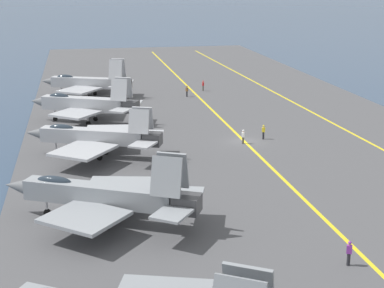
% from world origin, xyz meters
% --- Properties ---
extents(ground_plane, '(2000.00, 2000.00, 0.00)m').
position_xyz_m(ground_plane, '(0.00, 0.00, 0.00)').
color(ground_plane, '#2D425B').
extents(carrier_deck, '(194.26, 52.48, 0.40)m').
position_xyz_m(carrier_deck, '(0.00, 0.00, 0.20)').
color(carrier_deck, '#4C4C4F').
rests_on(carrier_deck, ground).
extents(deck_stripe_foul_line, '(174.75, 6.15, 0.01)m').
position_xyz_m(deck_stripe_foul_line, '(0.00, -14.43, 0.40)').
color(deck_stripe_foul_line, yellow).
rests_on(deck_stripe_foul_line, carrier_deck).
extents(deck_stripe_centerline, '(174.83, 0.36, 0.01)m').
position_xyz_m(deck_stripe_centerline, '(0.00, 0.00, 0.40)').
color(deck_stripe_centerline, yellow).
rests_on(deck_stripe_centerline, carrier_deck).
extents(parked_jet_second, '(12.69, 16.61, 6.24)m').
position_xyz_m(parked_jet_second, '(-20.95, 17.80, 2.79)').
color(parked_jet_second, gray).
rests_on(parked_jet_second, carrier_deck).
extents(parked_jet_third, '(13.97, 15.53, 5.74)m').
position_xyz_m(parked_jet_third, '(-2.80, 17.72, 2.73)').
color(parked_jet_third, '#A8AAAF').
rests_on(parked_jet_third, carrier_deck).
extents(parked_jet_fourth, '(12.37, 15.46, 6.36)m').
position_xyz_m(parked_jet_fourth, '(13.14, 18.48, 3.00)').
color(parked_jet_fourth, '#A8AAAF').
rests_on(parked_jet_fourth, carrier_deck).
extents(parked_jet_fifth, '(13.73, 15.47, 6.33)m').
position_xyz_m(parked_jet_fifth, '(31.26, 17.76, 2.69)').
color(parked_jet_fifth, '#A8AAAF').
rests_on(parked_jet_fifth, carrier_deck).
extents(crew_yellow_vest, '(0.38, 0.45, 1.77)m').
position_xyz_m(crew_yellow_vest, '(0.68, -2.53, 1.38)').
color(crew_yellow_vest, '#232328').
rests_on(crew_yellow_vest, carrier_deck).
extents(crew_white_vest, '(0.46, 0.43, 1.73)m').
position_xyz_m(crew_white_vest, '(-0.80, 0.44, 1.35)').
color(crew_white_vest, '#4C473D').
rests_on(crew_white_vest, carrier_deck).
extents(crew_brown_vest, '(0.41, 0.46, 1.82)m').
position_xyz_m(crew_brown_vest, '(28.05, 1.84, 1.40)').
color(crew_brown_vest, '#232328').
rests_on(crew_brown_vest, carrier_deck).
extents(crew_red_vest, '(0.38, 0.26, 1.79)m').
position_xyz_m(crew_red_vest, '(32.45, -1.83, 1.39)').
color(crew_red_vest, '#4C473D').
rests_on(crew_red_vest, carrier_deck).
extents(crew_purple_vest, '(0.40, 0.46, 1.82)m').
position_xyz_m(crew_purple_vest, '(-31.51, 1.62, 1.40)').
color(crew_purple_vest, '#232328').
rests_on(crew_purple_vest, carrier_deck).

